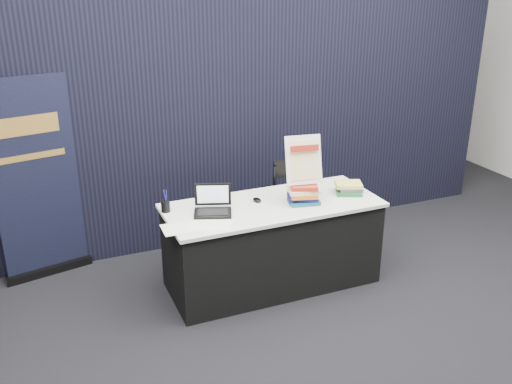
% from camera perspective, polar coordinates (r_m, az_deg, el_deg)
% --- Properties ---
extents(floor, '(8.00, 8.00, 0.00)m').
position_cam_1_polar(floor, '(4.66, 4.42, -12.16)').
color(floor, black).
rests_on(floor, ground).
extents(wall_back, '(8.00, 0.02, 3.50)m').
position_cam_1_polar(wall_back, '(7.69, -9.31, 15.07)').
color(wall_back, '#B7B5AD').
rests_on(wall_back, floor).
extents(drape_partition, '(6.00, 0.08, 2.40)m').
position_cam_1_polar(drape_partition, '(5.52, -2.82, 7.04)').
color(drape_partition, black).
rests_on(drape_partition, floor).
extents(display_table, '(1.80, 0.75, 0.75)m').
position_cam_1_polar(display_table, '(4.89, 1.62, -5.22)').
color(display_table, black).
rests_on(display_table, floor).
extents(laptop, '(0.35, 0.33, 0.23)m').
position_cam_1_polar(laptop, '(4.56, -4.52, -1.44)').
color(laptop, black).
rests_on(laptop, display_table).
extents(mouse, '(0.07, 0.10, 0.03)m').
position_cam_1_polar(mouse, '(4.77, 0.10, -0.79)').
color(mouse, black).
rests_on(mouse, display_table).
extents(brochure_left, '(0.32, 0.23, 0.00)m').
position_cam_1_polar(brochure_left, '(4.34, -7.33, -3.56)').
color(brochure_left, white).
rests_on(brochure_left, display_table).
extents(brochure_mid, '(0.39, 0.36, 0.00)m').
position_cam_1_polar(brochure_mid, '(4.37, -4.49, -3.22)').
color(brochure_mid, white).
rests_on(brochure_mid, display_table).
extents(brochure_right, '(0.34, 0.30, 0.00)m').
position_cam_1_polar(brochure_right, '(4.35, -4.37, -3.35)').
color(brochure_right, silver).
rests_on(brochure_right, display_table).
extents(pen_cup, '(0.08, 0.08, 0.09)m').
position_cam_1_polar(pen_cup, '(4.62, -9.04, -1.42)').
color(pen_cup, black).
rests_on(pen_cup, display_table).
extents(book_stack_tall, '(0.28, 0.25, 0.16)m').
position_cam_1_polar(book_stack_tall, '(4.74, 4.85, -0.15)').
color(book_stack_tall, '#1B5767').
rests_on(book_stack_tall, display_table).
extents(book_stack_short, '(0.26, 0.23, 0.09)m').
position_cam_1_polar(book_stack_short, '(5.01, 9.29, 0.39)').
color(book_stack_short, '#1A632D').
rests_on(book_stack_short, display_table).
extents(info_sign, '(0.32, 0.17, 0.41)m').
position_cam_1_polar(info_sign, '(4.67, 4.79, 3.16)').
color(info_sign, black).
rests_on(info_sign, book_stack_tall).
extents(pullup_banner, '(0.76, 0.26, 1.77)m').
position_cam_1_polar(pullup_banner, '(5.24, -20.95, 0.04)').
color(pullup_banner, black).
rests_on(pullup_banner, floor).
extents(stacking_chair, '(0.47, 0.48, 0.94)m').
position_cam_1_polar(stacking_chair, '(5.27, 4.55, -1.52)').
color(stacking_chair, black).
rests_on(stacking_chair, floor).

